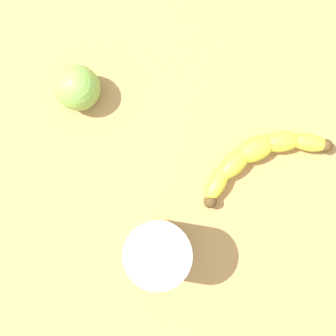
{
  "coord_description": "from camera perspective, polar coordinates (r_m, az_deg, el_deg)",
  "views": [
    {
      "loc": [
        -6.62,
        -4.32,
        69.2
      ],
      "look_at": [
        -6.39,
        2.6,
        5.0
      ],
      "focal_mm": 44.25,
      "sensor_mm": 36.0,
      "label": 1
    }
  ],
  "objects": [
    {
      "name": "green_apple_fruit",
      "position": [
        0.67,
        -12.34,
        10.72
      ],
      "size": [
        7.09,
        7.09,
        7.09
      ],
      "primitive_type": "sphere",
      "color": "#84B747",
      "rests_on": "wooden_tabletop"
    },
    {
      "name": "banana",
      "position": [
        0.66,
        12.43,
        1.63
      ],
      "size": [
        21.26,
        12.05,
        3.79
      ],
      "rotation": [
        0.0,
        0.0,
        3.55
      ],
      "color": "yellow",
      "rests_on": "wooden_tabletop"
    },
    {
      "name": "smoothie_glass",
      "position": [
        0.6,
        -1.31,
        -11.39
      ],
      "size": [
        8.99,
        8.99,
        12.67
      ],
      "color": "silver",
      "rests_on": "wooden_tabletop"
    },
    {
      "name": "wooden_tabletop",
      "position": [
        0.68,
        5.45,
        -2.31
      ],
      "size": [
        120.0,
        120.0,
        3.0
      ],
      "primitive_type": "cube",
      "color": "#B7884B",
      "rests_on": "ground"
    }
  ]
}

